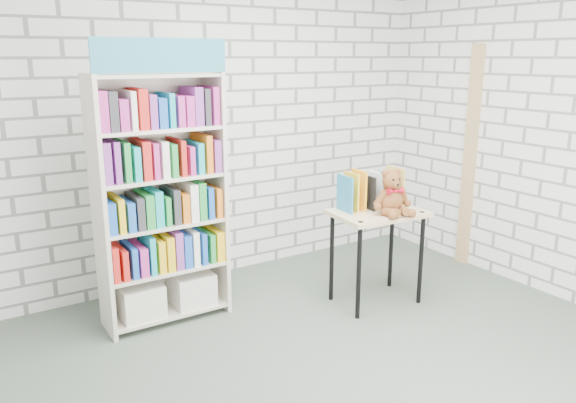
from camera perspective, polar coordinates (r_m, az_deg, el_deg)
ground at (r=3.85m, az=5.74°, el=-16.67°), size 4.50×4.50×0.00m
room_shell at (r=3.30m, az=6.53°, el=10.85°), size 4.52×4.02×2.81m
bookshelf at (r=4.28m, az=-12.81°, el=0.27°), size 0.94×0.37×2.11m
display_table at (r=4.60m, az=9.08°, el=-2.29°), size 0.77×0.56×0.78m
table_books at (r=4.62m, az=8.34°, el=1.17°), size 0.52×0.27×0.30m
teddy_bear at (r=4.48m, az=10.55°, el=0.52°), size 0.33×0.31×0.36m
door_trim at (r=5.63m, az=17.98°, el=4.24°), size 0.05×0.12×2.10m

